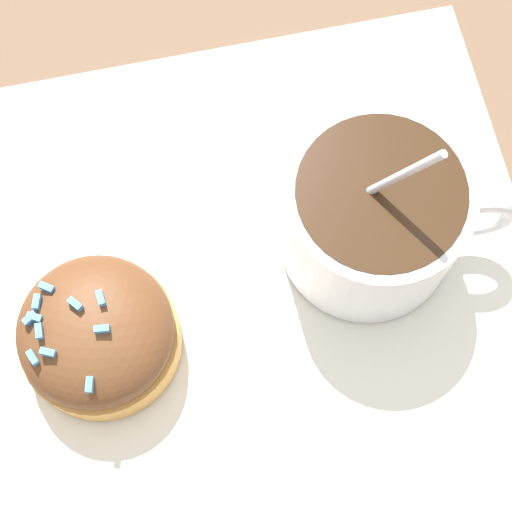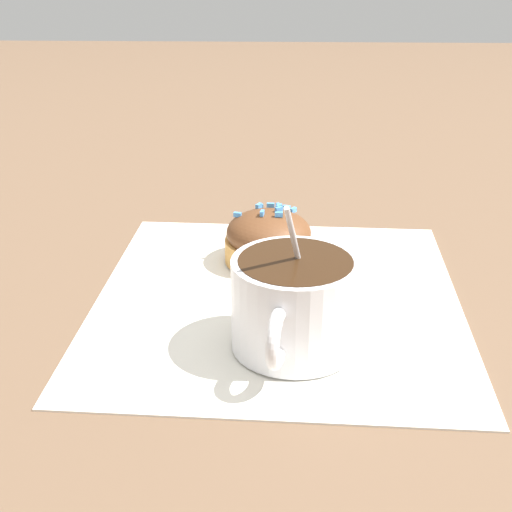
% 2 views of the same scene
% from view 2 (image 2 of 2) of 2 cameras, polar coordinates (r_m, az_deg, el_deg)
% --- Properties ---
extents(ground_plane, '(3.00, 3.00, 0.00)m').
position_cam_2_polar(ground_plane, '(0.59, 1.29, -3.58)').
color(ground_plane, brown).
extents(paper_napkin, '(0.33, 0.31, 0.00)m').
position_cam_2_polar(paper_napkin, '(0.59, 1.30, -3.45)').
color(paper_napkin, white).
rests_on(paper_napkin, ground_plane).
extents(coffee_cup, '(0.12, 0.09, 0.12)m').
position_cam_2_polar(coffee_cup, '(0.51, 2.56, -3.58)').
color(coffee_cup, white).
rests_on(coffee_cup, paper_napkin).
extents(frosted_pastry, '(0.08, 0.08, 0.05)m').
position_cam_2_polar(frosted_pastry, '(0.65, 0.61, 1.38)').
color(frosted_pastry, '#D19347').
rests_on(frosted_pastry, paper_napkin).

